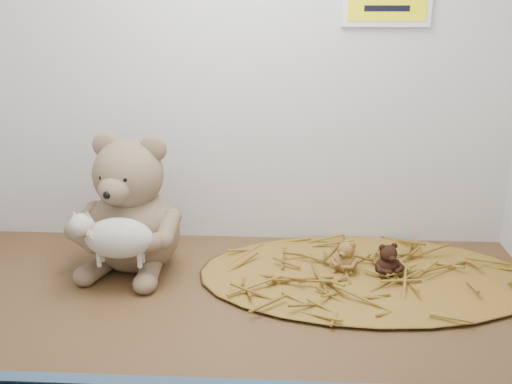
# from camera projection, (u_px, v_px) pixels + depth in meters

# --- Properties ---
(alcove_shell) EXTENTS (1.20, 0.60, 0.90)m
(alcove_shell) POSITION_uv_depth(u_px,v_px,m) (232.00, 52.00, 1.01)
(alcove_shell) COLOR #482C19
(alcove_shell) RESTS_ON ground
(straw_bed) EXTENTS (0.68, 0.39, 0.01)m
(straw_bed) POSITION_uv_depth(u_px,v_px,m) (365.00, 275.00, 1.16)
(straw_bed) COLOR brown
(straw_bed) RESTS_ON shelf_floor
(main_teddy) EXTENTS (0.27, 0.28, 0.29)m
(main_teddy) POSITION_uv_depth(u_px,v_px,m) (132.00, 203.00, 1.16)
(main_teddy) COLOR #7A5F4B
(main_teddy) RESTS_ON shelf_floor
(toy_lamb) EXTENTS (0.17, 0.10, 0.11)m
(toy_lamb) POSITION_uv_depth(u_px,v_px,m) (119.00, 238.00, 1.08)
(toy_lamb) COLOR #B9B2A6
(toy_lamb) RESTS_ON main_teddy
(mini_teddy_tan) EXTENTS (0.08, 0.08, 0.07)m
(mini_teddy_tan) POSITION_uv_depth(u_px,v_px,m) (346.00, 255.00, 1.15)
(mini_teddy_tan) COLOR olive
(mini_teddy_tan) RESTS_ON straw_bed
(mini_teddy_brown) EXTENTS (0.07, 0.08, 0.07)m
(mini_teddy_brown) POSITION_uv_depth(u_px,v_px,m) (388.00, 259.00, 1.13)
(mini_teddy_brown) COLOR black
(mini_teddy_brown) RESTS_ON straw_bed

